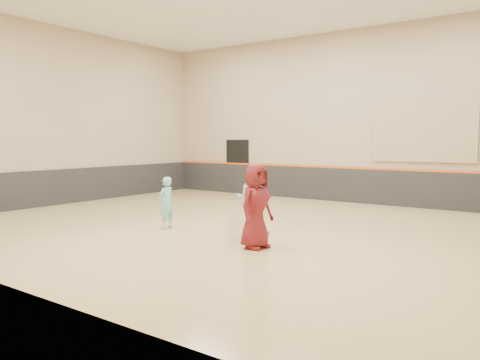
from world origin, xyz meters
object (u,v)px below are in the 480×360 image
Objects in this scene: girl at (166,203)px; young_man at (256,206)px; instructor at (253,200)px; spare_racket at (217,210)px.

young_man reaches higher than girl.
spare_racket is at bearing -59.50° from instructor.
girl is 0.78× the size of instructor.
instructor is at bearing -38.25° from spare_racket.
instructor is 2.32× the size of spare_racket.
girl is at bearing -77.27° from spare_racket.
girl is 1.82× the size of spare_racket.
young_man is (2.96, -0.45, 0.21)m from girl.
young_man is (0.80, -1.08, 0.03)m from instructor.
spare_racket is at bearing 54.32° from young_man.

